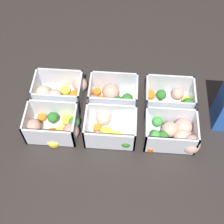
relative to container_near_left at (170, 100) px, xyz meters
name	(u,v)px	position (x,y,z in m)	size (l,w,h in m)	color
ground_plane	(112,117)	(0.16, 0.05, -0.03)	(4.00, 4.00, 0.00)	#282321
container_near_left	(170,100)	(0.00, 0.00, 0.00)	(0.15, 0.11, 0.08)	silver
container_near_center	(110,96)	(0.17, 0.00, 0.00)	(0.15, 0.10, 0.08)	silver
container_near_right	(60,92)	(0.32, -0.01, 0.00)	(0.17, 0.13, 0.08)	silver
container_far_left	(175,134)	(-0.01, 0.11, 0.00)	(0.16, 0.12, 0.08)	silver
container_far_center	(108,129)	(0.17, 0.11, 0.00)	(0.14, 0.12, 0.08)	silver
container_far_right	(55,126)	(0.32, 0.11, 0.00)	(0.16, 0.12, 0.08)	silver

